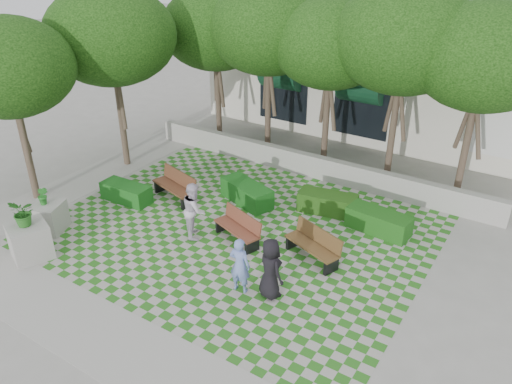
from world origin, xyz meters
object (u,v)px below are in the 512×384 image
Objects in this scene: hedge_east at (379,222)px; planter_front at (28,234)px; person_dark at (271,268)px; hedge_west at (126,193)px; bench_east at (314,245)px; bench_mid at (239,228)px; person_white at (194,210)px; bench_west at (176,186)px; person_blue at (240,265)px; planter_back at (48,216)px; hedge_midright at (327,203)px; hedge_midleft at (247,193)px.

hedge_east is 1.07× the size of planter_front.
hedge_west is at bearing 12.28° from person_dark.
person_dark is (7.02, 2.34, 0.09)m from planter_front.
bench_east reaches higher than bench_mid.
planter_front is at bearing 99.20° from person_white.
bench_west is 1.25× the size of person_blue.
planter_front is at bearing -87.51° from bench_west.
person_white is (3.40, 3.64, 0.15)m from planter_front.
planter_front reaches higher than person_white.
planter_back reaches higher than bench_west.
person_dark is 3.85m from person_white.
hedge_midright is at bearing -76.38° from person_white.
bench_west reaches higher than bench_east.
hedge_midright is 1.09× the size of person_white.
planter_back is at bearing -130.47° from hedge_midleft.
bench_west is 0.98× the size of hedge_midleft.
hedge_midleft is (-4.75, -0.66, 0.01)m from hedge_east.
hedge_west is 1.02× the size of person_white.
hedge_east reaches higher than hedge_west.
bench_west is 1.19× the size of person_dark.
hedge_west is (-6.54, -3.22, -0.02)m from hedge_midright.
hedge_midleft is at bearing -172.03° from hedge_east.
bench_mid reaches higher than hedge_west.
hedge_west is at bearing -23.91° from person_blue.
bench_mid is 6.31m from planter_front.
bench_east is 3.94m from person_white.
hedge_west is 6.75m from person_blue.
person_blue is at bearing -58.36° from hedge_midleft.
person_blue reaches higher than bench_west.
person_white is (3.60, -0.46, 0.60)m from hedge_west.
hedge_east is 4.79m from hedge_midleft.
person_white is at bearing 29.51° from planter_back.
hedge_east is at bearing 7.97° from hedge_midleft.
hedge_midleft is at bearing -64.76° from person_blue.
person_blue is (-1.00, -2.44, 0.36)m from bench_east.
hedge_midleft is at bearing 49.53° from planter_back.
planter_back is at bearing -133.62° from bench_mid.
person_white is at bearing -145.16° from hedge_east.
bench_east is at bearing -113.23° from hedge_east.
person_dark is (-0.20, -2.17, 0.40)m from bench_east.
planter_front is at bearing -120.00° from bench_mid.
bench_west is 2.64m from hedge_midleft.
person_dark is 0.94× the size of person_white.
planter_front is 1.19× the size of planter_back.
bench_west reaches higher than hedge_midleft.
hedge_midleft is 1.30× the size of planter_back.
bench_east is 7.43m from hedge_west.
person_blue is at bearing -35.53° from bench_mid.
bench_mid is 4.60m from hedge_east.
hedge_east is 1.27× the size of planter_back.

